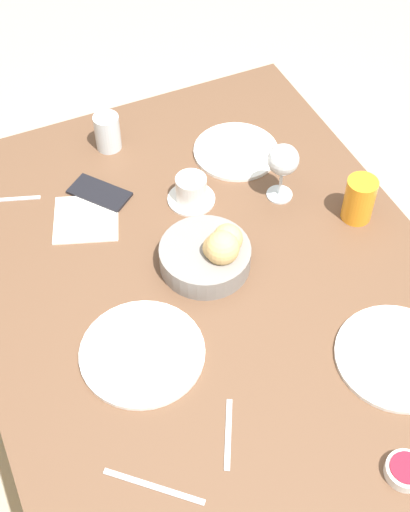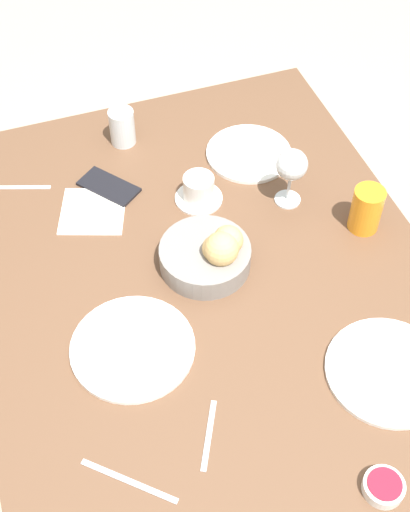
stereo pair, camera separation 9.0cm
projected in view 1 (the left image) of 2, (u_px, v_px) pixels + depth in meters
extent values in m
plane|color=#A89E89|center=(209.00, 436.00, 2.16)|extent=(10.00, 10.00, 0.00)
cube|color=brown|center=(211.00, 288.00, 1.59)|extent=(1.35, 1.03, 0.03)
cube|color=brown|center=(258.00, 175.00, 2.37)|extent=(0.06, 0.06, 0.72)
cylinder|color=gray|center=(205.00, 257.00, 1.60)|extent=(0.21, 0.21, 0.05)
sphere|color=tan|center=(222.00, 248.00, 1.55)|extent=(0.08, 0.08, 0.08)
sphere|color=tan|center=(228.00, 239.00, 1.57)|extent=(0.07, 0.07, 0.07)
sphere|color=tan|center=(216.00, 248.00, 1.55)|extent=(0.06, 0.06, 0.06)
cylinder|color=white|center=(397.00, 357.00, 1.45)|extent=(0.25, 0.25, 0.01)
cylinder|color=white|center=(236.00, 151.00, 1.86)|extent=(0.22, 0.22, 0.01)
cylinder|color=white|center=(142.00, 353.00, 1.46)|extent=(0.26, 0.26, 0.01)
cylinder|color=orange|center=(359.00, 199.00, 1.67)|extent=(0.07, 0.07, 0.11)
cylinder|color=silver|center=(107.00, 132.00, 1.84)|extent=(0.07, 0.07, 0.10)
cylinder|color=silver|center=(279.00, 195.00, 1.76)|extent=(0.06, 0.06, 0.00)
cylinder|color=silver|center=(281.00, 183.00, 1.73)|extent=(0.01, 0.01, 0.07)
sphere|color=silver|center=(283.00, 160.00, 1.67)|extent=(0.08, 0.08, 0.08)
cylinder|color=white|center=(191.00, 199.00, 1.75)|extent=(0.12, 0.12, 0.01)
cylinder|color=white|center=(191.00, 189.00, 1.72)|extent=(0.08, 0.08, 0.07)
cylinder|color=white|center=(406.00, 471.00, 1.29)|extent=(0.08, 0.08, 0.02)
cylinder|color=#A3192D|center=(407.00, 468.00, 1.28)|extent=(0.06, 0.06, 0.00)
cube|color=#B7B7BC|center=(1.00, 200.00, 1.75)|extent=(0.07, 0.19, 0.00)
cube|color=#B7B7BC|center=(154.00, 487.00, 1.28)|extent=(0.14, 0.15, 0.00)
cube|color=#B7B7BC|center=(228.00, 434.00, 1.35)|extent=(0.13, 0.08, 0.00)
cube|color=silver|center=(86.00, 219.00, 1.70)|extent=(0.20, 0.20, 0.00)
cube|color=black|center=(99.00, 193.00, 1.76)|extent=(0.16, 0.15, 0.01)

